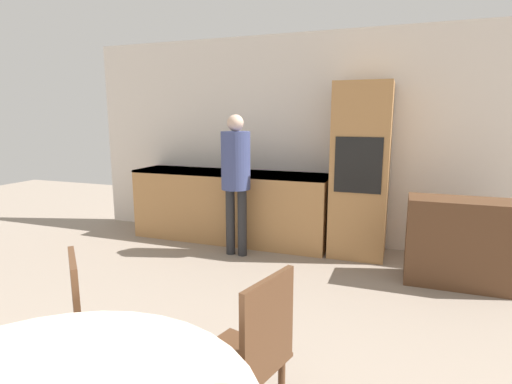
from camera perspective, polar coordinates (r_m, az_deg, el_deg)
The scene contains 7 objects.
wall_back at distance 5.06m, azimuth 9.91°, elevation 7.22°, with size 6.56×0.05×2.60m.
kitchen_counter at distance 5.19m, azimuth -3.74°, elevation -1.88°, with size 2.55×0.60×0.90m.
oven_unit at distance 4.70m, azimuth 14.70°, elevation 2.91°, with size 0.62×0.59×1.97m.
sideboard at distance 4.29m, azimuth 27.06°, elevation -6.41°, with size 0.96×0.45×0.83m.
chair_far_left at distance 2.36m, azimuth -26.44°, elevation -17.72°, with size 0.57×0.57×0.90m.
chair_far_right at distance 1.99m, azimuth -0.73°, elevation -22.10°, with size 0.49×0.49×0.90m.
person_standing at distance 4.52m, azimuth -2.91°, elevation 3.20°, with size 0.33×0.33×1.62m.
Camera 1 is at (0.90, 0.38, 1.58)m, focal length 28.00 mm.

